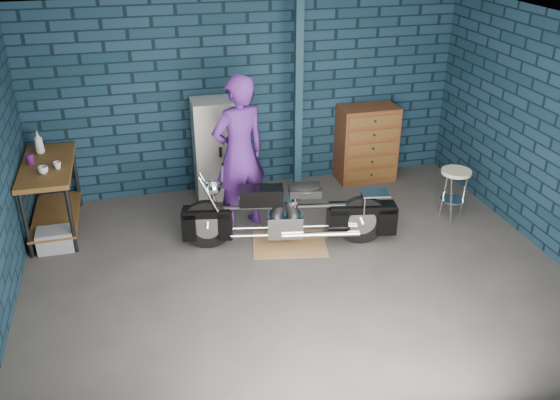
# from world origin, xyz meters

# --- Properties ---
(ground) EXTENTS (6.00, 6.00, 0.00)m
(ground) POSITION_xyz_m (0.00, 0.00, 0.00)
(ground) COLOR #474442
(ground) RESTS_ON ground
(room_walls) EXTENTS (6.02, 5.01, 2.71)m
(room_walls) POSITION_xyz_m (0.00, 0.55, 1.90)
(room_walls) COLOR #0E2431
(room_walls) RESTS_ON ground
(support_post) EXTENTS (0.10, 0.10, 2.70)m
(support_post) POSITION_xyz_m (0.55, 1.95, 1.35)
(support_post) COLOR #102835
(support_post) RESTS_ON ground
(workbench) EXTENTS (0.60, 1.40, 0.91)m
(workbench) POSITION_xyz_m (-2.68, 1.75, 0.46)
(workbench) COLOR brown
(workbench) RESTS_ON ground
(drip_mat) EXTENTS (1.00, 0.83, 0.01)m
(drip_mat) POSITION_xyz_m (0.09, 0.66, 0.00)
(drip_mat) COLOR olive
(drip_mat) RESTS_ON ground
(motorcycle) EXTENTS (2.27, 1.01, 0.97)m
(motorcycle) POSITION_xyz_m (0.09, 0.66, 0.48)
(motorcycle) COLOR black
(motorcycle) RESTS_ON ground
(person) EXTENTS (0.84, 0.68, 1.98)m
(person) POSITION_xyz_m (-0.38, 1.30, 0.99)
(person) COLOR #451D6D
(person) RESTS_ON ground
(storage_bin) EXTENTS (0.42, 0.30, 0.26)m
(storage_bin) POSITION_xyz_m (-2.66, 1.25, 0.13)
(storage_bin) COLOR gray
(storage_bin) RESTS_ON ground
(locker) EXTENTS (0.65, 0.47, 1.40)m
(locker) POSITION_xyz_m (-0.51, 2.23, 0.70)
(locker) COLOR beige
(locker) RESTS_ON ground
(tool_chest) EXTENTS (0.84, 0.47, 1.12)m
(tool_chest) POSITION_xyz_m (1.70, 2.23, 0.56)
(tool_chest) COLOR brown
(tool_chest) RESTS_ON ground
(shop_stool) EXTENTS (0.43, 0.43, 0.69)m
(shop_stool) POSITION_xyz_m (2.33, 0.77, 0.35)
(shop_stool) COLOR #C4B594
(shop_stool) RESTS_ON ground
(cup_a) EXTENTS (0.13, 0.13, 0.09)m
(cup_a) POSITION_xyz_m (-2.68, 1.45, 0.96)
(cup_a) COLOR #C4B594
(cup_a) RESTS_ON workbench
(cup_b) EXTENTS (0.11, 0.11, 0.09)m
(cup_b) POSITION_xyz_m (-2.53, 1.57, 0.95)
(cup_b) COLOR #C4B594
(cup_b) RESTS_ON workbench
(mug_purple) EXTENTS (0.10, 0.10, 0.12)m
(mug_purple) POSITION_xyz_m (-2.86, 1.80, 0.97)
(mug_purple) COLOR #59175F
(mug_purple) RESTS_ON workbench
(bottle) EXTENTS (0.12, 0.12, 0.29)m
(bottle) POSITION_xyz_m (-2.78, 2.14, 1.05)
(bottle) COLOR gray
(bottle) RESTS_ON workbench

